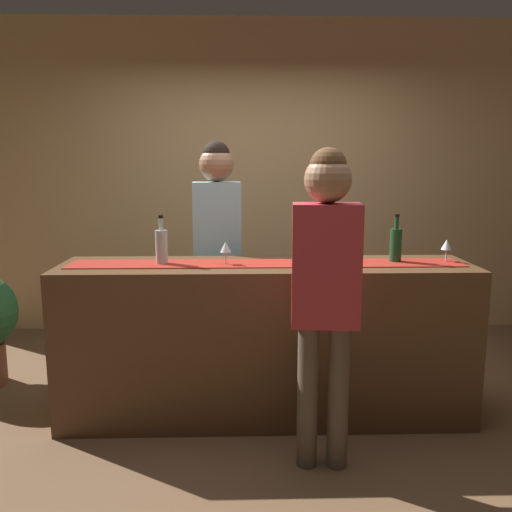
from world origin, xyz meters
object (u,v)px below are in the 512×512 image
wine_bottle_green (396,244)px  wine_glass_near_customer (447,245)px  wine_glass_mid_counter (226,248)px  customer_sipping (326,277)px  wine_bottle_clear (162,246)px  bartender (217,234)px

wine_bottle_green → wine_glass_near_customer: wine_bottle_green is taller
wine_glass_mid_counter → customer_sipping: customer_sipping is taller
wine_bottle_green → customer_sipping: size_ratio=0.18×
customer_sipping → wine_glass_near_customer: bearing=42.0°
wine_bottle_clear → customer_sipping: bearing=-34.1°
wine_bottle_green → bartender: size_ratio=0.17×
wine_glass_near_customer → wine_glass_mid_counter: bearing=-177.6°
wine_bottle_clear → wine_glass_mid_counter: wine_bottle_clear is taller
wine_glass_mid_counter → bartender: (-0.08, 0.60, 0.00)m
wine_bottle_clear → wine_bottle_green: bearing=1.2°
wine_bottle_clear → wine_glass_near_customer: size_ratio=2.10×
wine_glass_near_customer → wine_glass_mid_counter: (-1.38, -0.06, 0.00)m
customer_sipping → wine_bottle_clear: bearing=151.1°
wine_bottle_clear → bartender: size_ratio=0.17×
wine_bottle_clear → wine_glass_mid_counter: size_ratio=2.10×
wine_bottle_clear → bartender: bartender is taller
wine_bottle_green → wine_glass_mid_counter: 1.06m
wine_bottle_green → wine_bottle_clear: bearing=-178.8°
wine_glass_mid_counter → customer_sipping: size_ratio=0.09×
wine_bottle_clear → customer_sipping: size_ratio=0.18×
wine_glass_near_customer → customer_sipping: bearing=-143.2°
wine_bottle_clear → wine_bottle_green: size_ratio=1.00×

